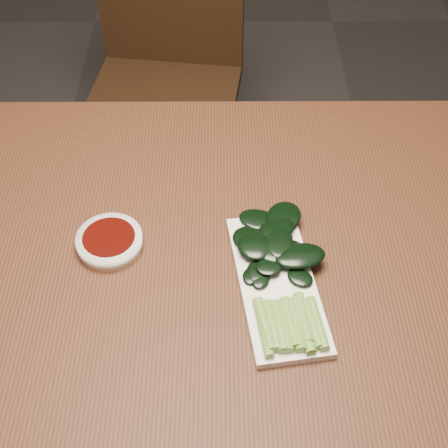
# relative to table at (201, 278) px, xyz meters

# --- Properties ---
(ground) EXTENTS (6.00, 6.00, 0.00)m
(ground) POSITION_rel_table_xyz_m (0.00, 0.00, -0.68)
(ground) COLOR #2D2A2A
(ground) RESTS_ON ground
(table) EXTENTS (1.40, 0.80, 0.75)m
(table) POSITION_rel_table_xyz_m (0.00, 0.00, 0.00)
(table) COLOR #432313
(table) RESTS_ON ground
(chair_far) EXTENTS (0.47, 0.47, 0.89)m
(chair_far) POSITION_rel_table_xyz_m (-0.12, 0.89, -0.19)
(chair_far) COLOR black
(chair_far) RESTS_ON ground
(sauce_bowl) EXTENTS (0.11, 0.11, 0.03)m
(sauce_bowl) POSITION_rel_table_xyz_m (-0.15, 0.01, 0.08)
(sauce_bowl) COLOR white
(sauce_bowl) RESTS_ON table
(serving_plate) EXTENTS (0.15, 0.29, 0.01)m
(serving_plate) POSITION_rel_table_xyz_m (0.12, -0.07, 0.08)
(serving_plate) COLOR white
(serving_plate) RESTS_ON table
(gai_lan) EXTENTS (0.16, 0.31, 0.02)m
(gai_lan) POSITION_rel_table_xyz_m (0.13, -0.06, 0.10)
(gai_lan) COLOR #6DA438
(gai_lan) RESTS_ON serving_plate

